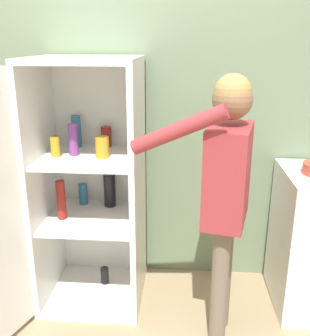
{
  "coord_description": "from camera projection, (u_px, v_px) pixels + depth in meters",
  "views": [
    {
      "loc": [
        0.39,
        -1.72,
        1.71
      ],
      "look_at": [
        0.2,
        0.61,
        0.94
      ],
      "focal_mm": 42.0,
      "sensor_mm": 36.0,
      "label": 1
    }
  ],
  "objects": [
    {
      "name": "wall_back",
      "position": [
        130.0,
        105.0,
        2.72
      ],
      "size": [
        7.0,
        0.06,
        2.55
      ],
      "color": "gray",
      "rests_on": "ground_plane"
    },
    {
      "name": "refrigerator",
      "position": [
        71.0,
        190.0,
        2.46
      ],
      "size": [
        0.93,
        1.25,
        1.61
      ],
      "color": "white",
      "rests_on": "ground_plane"
    },
    {
      "name": "person",
      "position": [
        226.0,
        179.0,
        2.11
      ],
      "size": [
        0.66,
        0.5,
        1.55
      ],
      "color": "#726656",
      "rests_on": "ground_plane"
    }
  ]
}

